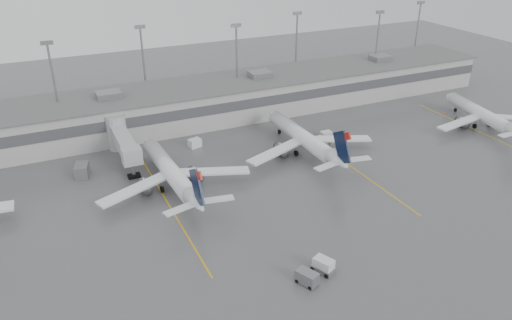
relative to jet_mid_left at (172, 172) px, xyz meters
name	(u,v)px	position (x,y,z in m)	size (l,w,h in m)	color
ground	(342,260)	(15.28, -29.34, -3.04)	(260.00, 260.00, 0.00)	#4D4C4F
terminal	(200,102)	(15.27, 28.64, 1.13)	(152.00, 17.00, 9.45)	#AFAFA9
light_masts	(190,62)	(15.28, 34.41, 8.99)	(142.40, 8.00, 20.60)	gray
jet_bridge_right	(121,138)	(-5.22, 16.38, 0.83)	(4.00, 17.20, 7.00)	#A3A6A8
stand_markings	(266,183)	(15.28, -5.34, -3.03)	(105.25, 40.00, 0.01)	#EDAD0D
jet_mid_left	(172,172)	(0.00, 0.00, 0.00)	(26.96, 30.25, 9.78)	white
jet_mid_right	(305,138)	(27.78, 2.78, 0.05)	(27.42, 30.70, 9.94)	white
jet_far_right	(483,115)	(70.41, -2.10, -0.20)	(24.70, 27.95, 9.13)	white
baggage_tug	(323,267)	(11.63, -30.24, -2.27)	(2.96, 3.55, 1.96)	white
baggage_cart	(307,278)	(8.43, -31.44, -2.09)	(2.65, 3.26, 1.83)	slate
gse_uld_b	(195,143)	(8.95, 14.55, -2.16)	(2.48, 1.65, 1.75)	white
gse_uld_c	(326,135)	(35.46, 6.91, -2.24)	(2.25, 1.50, 1.59)	white
gse_loader	(82,170)	(-13.55, 11.24, -1.90)	(2.28, 3.64, 2.28)	slate
cone_b	(140,184)	(-5.01, 3.01, -2.68)	(0.45, 0.45, 0.72)	orange
cone_c	(299,144)	(28.65, 6.27, -2.68)	(0.45, 0.45, 0.72)	orange
cone_d	(445,113)	(68.48, 6.72, -2.64)	(0.50, 0.50, 0.80)	orange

